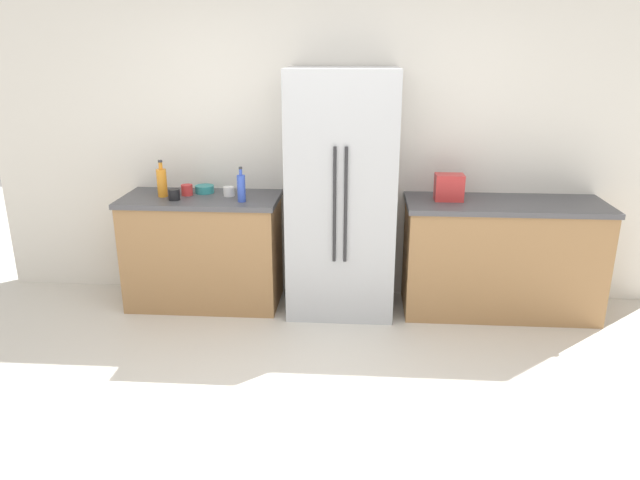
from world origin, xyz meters
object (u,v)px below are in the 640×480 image
(refrigerator, at_px, (342,195))
(bottle_a, at_px, (162,182))
(bowl_a, at_px, (205,189))
(toaster, at_px, (449,187))
(bottle_b, at_px, (241,188))
(cup_a, at_px, (187,190))
(cup_c, at_px, (174,195))
(cup_b, at_px, (229,191))

(refrigerator, bearing_deg, bottle_a, 179.48)
(refrigerator, bearing_deg, bowl_a, 171.87)
(refrigerator, height_order, toaster, refrigerator)
(bottle_b, bearing_deg, refrigerator, 7.49)
(bottle_b, distance_m, cup_a, 0.51)
(refrigerator, height_order, bottle_a, refrigerator)
(toaster, distance_m, bowl_a, 1.94)
(cup_c, distance_m, bowl_a, 0.30)
(cup_b, height_order, bowl_a, cup_b)
(bowl_a, bearing_deg, cup_a, -143.32)
(bottle_b, relative_size, cup_a, 2.95)
(bottle_a, bearing_deg, toaster, 1.18)
(bottle_b, distance_m, cup_c, 0.53)
(cup_b, bearing_deg, refrigerator, -4.18)
(refrigerator, xyz_separation_m, cup_b, (-0.90, 0.07, -0.00))
(toaster, height_order, cup_a, toaster)
(toaster, relative_size, bowl_a, 1.42)
(bottle_b, distance_m, bowl_a, 0.45)
(refrigerator, height_order, bowl_a, refrigerator)
(cup_a, bearing_deg, toaster, -0.35)
(cup_a, distance_m, bowl_a, 0.15)
(cup_a, relative_size, cup_c, 1.03)
(cup_b, xyz_separation_m, bowl_a, (-0.22, 0.09, -0.01))
(bottle_a, xyz_separation_m, bowl_a, (0.30, 0.15, -0.09))
(cup_a, relative_size, cup_b, 1.05)
(bottle_a, height_order, cup_a, bottle_a)
(refrigerator, xyz_separation_m, cup_c, (-1.29, -0.09, 0.00))
(bottle_b, bearing_deg, bowl_a, 143.93)
(bottle_a, distance_m, cup_b, 0.53)
(cup_b, bearing_deg, bottle_b, -50.70)
(cup_a, bearing_deg, bowl_a, 36.68)
(toaster, height_order, bottle_a, bottle_a)
(cup_a, height_order, bowl_a, cup_a)
(toaster, distance_m, cup_b, 1.72)
(bottle_b, xyz_separation_m, cup_b, (-0.14, 0.17, -0.07))
(bottle_b, bearing_deg, cup_a, 160.18)
(cup_b, distance_m, bowl_a, 0.24)
(toaster, bearing_deg, cup_c, -176.04)
(refrigerator, xyz_separation_m, bowl_a, (-1.12, 0.16, -0.01))
(cup_a, height_order, cup_c, same)
(bottle_b, height_order, cup_b, bottle_b)
(toaster, distance_m, bottle_b, 1.59)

